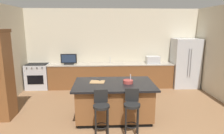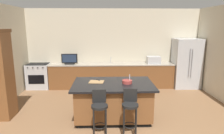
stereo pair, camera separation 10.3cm
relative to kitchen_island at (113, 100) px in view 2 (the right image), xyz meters
name	(u,v)px [view 2 (the right image)]	position (x,y,z in m)	size (l,w,h in m)	color
wall_back	(113,48)	(0.13, 2.93, 0.98)	(6.91, 0.12, 2.88)	beige
counter_back	(112,75)	(0.05, 2.55, -0.01)	(4.54, 0.62, 0.89)	brown
kitchen_island	(113,100)	(0.00, 0.00, 0.00)	(1.94, 1.26, 0.90)	black
refrigerator	(186,63)	(2.80, 2.49, 0.44)	(0.94, 0.77, 1.80)	#B7BABF
range_oven	(39,76)	(-2.62, 2.55, -0.01)	(0.80, 0.63, 0.91)	#B7BABF
microwave	(153,60)	(1.59, 2.55, 0.56)	(0.48, 0.36, 0.26)	#B7BABF
tv_monitor	(69,59)	(-1.47, 2.50, 0.61)	(0.57, 0.16, 0.38)	black
sink_faucet_back	(111,60)	(0.02, 2.65, 0.55)	(0.02, 0.02, 0.24)	#B2B2B7
sink_faucet_island	(130,79)	(0.40, 0.00, 0.55)	(0.02, 0.02, 0.22)	#B2B2B7
bar_stool_left	(100,110)	(-0.31, -0.82, 0.13)	(0.34, 0.35, 0.98)	black
bar_stool_right	(130,109)	(0.32, -0.83, 0.14)	(0.34, 0.35, 1.00)	black
fruit_bowl	(127,82)	(0.34, -0.01, 0.48)	(0.24, 0.24, 0.08)	#993833
cell_phone	(129,81)	(0.40, 0.13, 0.45)	(0.07, 0.15, 0.01)	black
tv_remote	(98,80)	(-0.37, 0.25, 0.45)	(0.04, 0.17, 0.02)	black
cutting_board	(97,82)	(-0.40, 0.11, 0.45)	(0.35, 0.27, 0.02)	#A87F51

